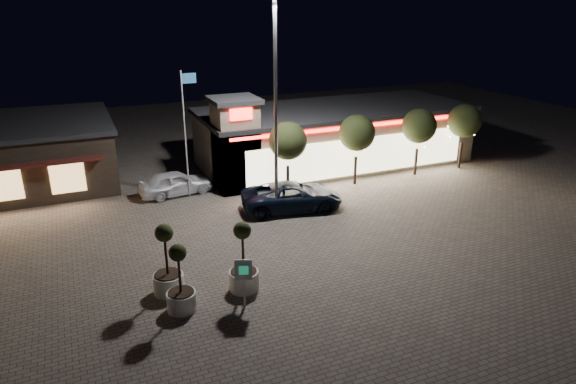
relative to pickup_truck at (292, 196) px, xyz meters
name	(u,v)px	position (x,y,z in m)	size (l,w,h in m)	color
ground	(303,290)	(-3.22, -8.52, -0.84)	(90.00, 90.00, 0.00)	#6A6156
retail_building	(330,135)	(6.29, 7.30, 1.37)	(20.40, 8.40, 6.10)	tan
floodlight_pole	(276,96)	(-1.22, -0.52, 6.18)	(0.60, 0.40, 12.38)	gray
flagpole	(186,124)	(-5.12, 4.48, 3.90)	(0.95, 0.10, 8.00)	white
string_tree_a	(288,141)	(0.78, 2.48, 2.72)	(2.42, 2.42, 4.79)	#332319
string_tree_b	(357,133)	(5.78, 2.48, 2.72)	(2.42, 2.42, 4.79)	#332319
string_tree_c	(419,126)	(10.78, 2.48, 2.72)	(2.42, 2.42, 4.79)	#332319
string_tree_d	(464,121)	(14.78, 2.48, 2.72)	(2.42, 2.42, 4.79)	#332319
pickup_truck	(292,196)	(0.00, 0.00, 0.00)	(2.79, 6.05, 1.68)	black
white_sedan	(175,183)	(-5.91, 5.27, -0.05)	(1.87, 4.66, 1.59)	white
planter_left	(168,272)	(-8.64, -6.44, 0.16)	(1.32, 1.32, 3.24)	silver
planter_mid	(181,290)	(-8.41, -7.97, 0.08)	(1.21, 1.21, 2.97)	silver
planter_right	(244,269)	(-5.56, -7.44, 0.15)	(1.30, 1.30, 3.21)	silver
valet_sign	(244,274)	(-5.97, -8.72, 0.67)	(0.69, 0.31, 2.16)	gray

